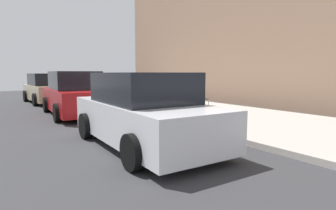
{
  "coord_description": "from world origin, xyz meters",
  "views": [
    {
      "loc": [
        -9.02,
        4.85,
        1.64
      ],
      "look_at": [
        -2.08,
        0.16,
        0.66
      ],
      "focal_mm": 29.39,
      "sensor_mm": 36.0,
      "label": 1
    }
  ],
  "objects_px": {
    "suitcase_red_3": "(175,105)",
    "suitcase_maroon_0": "(204,114)",
    "bollard_post": "(138,100)",
    "parked_car_white_0": "(143,112)",
    "suitcase_silver_4": "(166,106)",
    "fire_hydrant": "(151,102)",
    "parked_car_red_1": "(75,95)",
    "suitcase_olive_2": "(182,109)",
    "suitcase_teal_1": "(195,112)",
    "suitcase_navy_5": "(161,104)",
    "parked_car_beige_2": "(47,89)"
  },
  "relations": [
    {
      "from": "bollard_post",
      "to": "parked_car_beige_2",
      "type": "distance_m",
      "value": 6.71
    },
    {
      "from": "bollard_post",
      "to": "parked_car_white_0",
      "type": "xyz_separation_m",
      "value": [
        -4.69,
        2.36,
        0.23
      ]
    },
    {
      "from": "fire_hydrant",
      "to": "bollard_post",
      "type": "height_order",
      "value": "bollard_post"
    },
    {
      "from": "parked_car_white_0",
      "to": "suitcase_silver_4",
      "type": "bearing_deg",
      "value": -41.65
    },
    {
      "from": "suitcase_maroon_0",
      "to": "fire_hydrant",
      "type": "bearing_deg",
      "value": -0.76
    },
    {
      "from": "parked_car_red_1",
      "to": "suitcase_teal_1",
      "type": "bearing_deg",
      "value": -148.48
    },
    {
      "from": "parked_car_red_1",
      "to": "parked_car_white_0",
      "type": "bearing_deg",
      "value": 180.0
    },
    {
      "from": "suitcase_red_3",
      "to": "bollard_post",
      "type": "relative_size",
      "value": 1.24
    },
    {
      "from": "suitcase_red_3",
      "to": "parked_car_beige_2",
      "type": "relative_size",
      "value": 0.22
    },
    {
      "from": "fire_hydrant",
      "to": "parked_car_beige_2",
      "type": "bearing_deg",
      "value": 19.57
    },
    {
      "from": "suitcase_maroon_0",
      "to": "parked_car_red_1",
      "type": "distance_m",
      "value": 5.38
    },
    {
      "from": "parked_car_white_0",
      "to": "parked_car_beige_2",
      "type": "height_order",
      "value": "parked_car_white_0"
    },
    {
      "from": "fire_hydrant",
      "to": "suitcase_teal_1",
      "type": "bearing_deg",
      "value": -178.33
    },
    {
      "from": "suitcase_maroon_0",
      "to": "suitcase_olive_2",
      "type": "relative_size",
      "value": 0.87
    },
    {
      "from": "suitcase_silver_4",
      "to": "parked_car_beige_2",
      "type": "xyz_separation_m",
      "value": [
        8.2,
        2.46,
        0.3
      ]
    },
    {
      "from": "fire_hydrant",
      "to": "parked_car_red_1",
      "type": "relative_size",
      "value": 0.16
    },
    {
      "from": "suitcase_olive_2",
      "to": "fire_hydrant",
      "type": "distance_m",
      "value": 2.11
    },
    {
      "from": "suitcase_olive_2",
      "to": "suitcase_silver_4",
      "type": "distance_m",
      "value": 0.97
    },
    {
      "from": "suitcase_silver_4",
      "to": "bollard_post",
      "type": "bearing_deg",
      "value": 2.99
    },
    {
      "from": "suitcase_teal_1",
      "to": "suitcase_navy_5",
      "type": "distance_m",
      "value": 1.91
    },
    {
      "from": "suitcase_teal_1",
      "to": "suitcase_red_3",
      "type": "relative_size",
      "value": 0.61
    },
    {
      "from": "suitcase_olive_2",
      "to": "suitcase_red_3",
      "type": "relative_size",
      "value": 0.89
    },
    {
      "from": "suitcase_maroon_0",
      "to": "suitcase_red_3",
      "type": "bearing_deg",
      "value": -1.59
    },
    {
      "from": "suitcase_red_3",
      "to": "parked_car_red_1",
      "type": "distance_m",
      "value": 4.12
    },
    {
      "from": "suitcase_olive_2",
      "to": "parked_car_red_1",
      "type": "height_order",
      "value": "parked_car_red_1"
    },
    {
      "from": "suitcase_teal_1",
      "to": "parked_car_white_0",
      "type": "xyz_separation_m",
      "value": [
        -1.31,
        2.59,
        0.36
      ]
    },
    {
      "from": "suitcase_teal_1",
      "to": "bollard_post",
      "type": "bearing_deg",
      "value": 3.82
    },
    {
      "from": "suitcase_silver_4",
      "to": "fire_hydrant",
      "type": "distance_m",
      "value": 1.14
    },
    {
      "from": "suitcase_teal_1",
      "to": "suitcase_silver_4",
      "type": "xyz_separation_m",
      "value": [
        1.46,
        0.13,
        0.05
      ]
    },
    {
      "from": "suitcase_silver_4",
      "to": "parked_car_red_1",
      "type": "xyz_separation_m",
      "value": [
        2.76,
        2.46,
        0.33
      ]
    },
    {
      "from": "suitcase_olive_2",
      "to": "parked_car_white_0",
      "type": "xyz_separation_m",
      "value": [
        -1.8,
        2.46,
        0.32
      ]
    },
    {
      "from": "suitcase_maroon_0",
      "to": "suitcase_navy_5",
      "type": "bearing_deg",
      "value": -1.08
    },
    {
      "from": "suitcase_navy_5",
      "to": "parked_car_beige_2",
      "type": "height_order",
      "value": "parked_car_beige_2"
    },
    {
      "from": "suitcase_red_3",
      "to": "parked_car_beige_2",
      "type": "xyz_separation_m",
      "value": [
        8.69,
        2.51,
        0.22
      ]
    },
    {
      "from": "suitcase_red_3",
      "to": "bollard_post",
      "type": "bearing_deg",
      "value": 3.57
    },
    {
      "from": "suitcase_red_3",
      "to": "bollard_post",
      "type": "height_order",
      "value": "suitcase_red_3"
    },
    {
      "from": "suitcase_silver_4",
      "to": "parked_car_beige_2",
      "type": "distance_m",
      "value": 8.57
    },
    {
      "from": "suitcase_olive_2",
      "to": "bollard_post",
      "type": "xyz_separation_m",
      "value": [
        2.89,
        0.1,
        0.09
      ]
    },
    {
      "from": "suitcase_silver_4",
      "to": "bollard_post",
      "type": "xyz_separation_m",
      "value": [
        1.92,
        0.1,
        0.08
      ]
    },
    {
      "from": "suitcase_red_3",
      "to": "suitcase_maroon_0",
      "type": "bearing_deg",
      "value": 178.41
    },
    {
      "from": "suitcase_red_3",
      "to": "parked_car_red_1",
      "type": "relative_size",
      "value": 0.21
    },
    {
      "from": "suitcase_maroon_0",
      "to": "parked_car_beige_2",
      "type": "bearing_deg",
      "value": 13.6
    },
    {
      "from": "suitcase_silver_4",
      "to": "fire_hydrant",
      "type": "xyz_separation_m",
      "value": [
        1.14,
        -0.05,
        0.06
      ]
    },
    {
      "from": "suitcase_olive_2",
      "to": "suitcase_red_3",
      "type": "xyz_separation_m",
      "value": [
        0.47,
        -0.05,
        0.08
      ]
    },
    {
      "from": "suitcase_silver_4",
      "to": "parked_car_white_0",
      "type": "bearing_deg",
      "value": 138.35
    },
    {
      "from": "parked_car_white_0",
      "to": "parked_car_red_1",
      "type": "height_order",
      "value": "parked_car_red_1"
    },
    {
      "from": "fire_hydrant",
      "to": "bollard_post",
      "type": "xyz_separation_m",
      "value": [
        0.78,
        0.15,
        0.02
      ]
    },
    {
      "from": "suitcase_maroon_0",
      "to": "suitcase_silver_4",
      "type": "relative_size",
      "value": 1.09
    },
    {
      "from": "parked_car_red_1",
      "to": "parked_car_beige_2",
      "type": "bearing_deg",
      "value": 0.0
    },
    {
      "from": "suitcase_red_3",
      "to": "parked_car_beige_2",
      "type": "bearing_deg",
      "value": 16.11
    }
  ]
}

